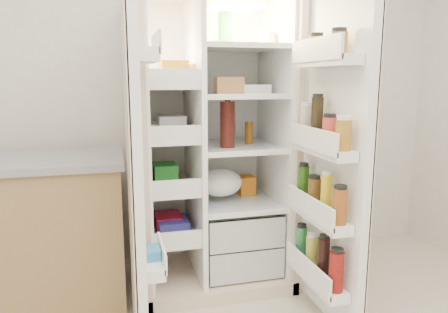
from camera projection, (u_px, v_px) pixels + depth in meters
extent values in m
cube|color=silver|center=(171.00, 71.00, 2.89)|extent=(4.00, 0.02, 2.70)
cube|color=beige|center=(201.00, 137.00, 2.95)|extent=(0.92, 0.04, 1.80)
cube|color=beige|center=(140.00, 147.00, 2.52)|extent=(0.04, 0.70, 1.80)
cube|color=beige|center=(278.00, 141.00, 2.75)|extent=(0.04, 0.70, 1.80)
cube|color=beige|center=(212.00, 273.00, 2.79)|extent=(0.92, 0.70, 0.08)
cube|color=white|center=(202.00, 135.00, 2.92)|extent=(0.84, 0.02, 1.68)
cube|color=white|center=(145.00, 143.00, 2.53)|extent=(0.02, 0.62, 1.68)
cube|color=white|center=(273.00, 138.00, 2.74)|extent=(0.02, 0.62, 1.68)
cube|color=white|center=(194.00, 141.00, 2.60)|extent=(0.03, 0.62, 1.68)
cube|color=#B9C2BF|center=(236.00, 251.00, 2.78)|extent=(0.47, 0.52, 0.19)
cube|color=#B9C2BF|center=(236.00, 222.00, 2.75)|extent=(0.47, 0.52, 0.19)
cube|color=#FFD18C|center=(234.00, 8.00, 2.58)|extent=(0.30, 0.30, 0.02)
cube|color=white|center=(171.00, 232.00, 2.67)|extent=(0.28, 0.58, 0.02)
cube|color=white|center=(170.00, 185.00, 2.61)|extent=(0.28, 0.58, 0.02)
cube|color=white|center=(169.00, 137.00, 2.56)|extent=(0.28, 0.58, 0.02)
cube|color=white|center=(168.00, 87.00, 2.51)|extent=(0.28, 0.58, 0.02)
cube|color=white|center=(235.00, 201.00, 2.74)|extent=(0.49, 0.58, 0.01)
cube|color=white|center=(236.00, 146.00, 2.68)|extent=(0.49, 0.58, 0.01)
cube|color=white|center=(236.00, 95.00, 2.62)|extent=(0.49, 0.58, 0.02)
cube|color=white|center=(236.00, 48.00, 2.57)|extent=(0.49, 0.58, 0.02)
cube|color=#B81A36|center=(171.00, 223.00, 2.66)|extent=(0.16, 0.20, 0.10)
cube|color=green|center=(170.00, 174.00, 2.60)|extent=(0.14, 0.18, 0.12)
cube|color=white|center=(169.00, 130.00, 2.55)|extent=(0.20, 0.22, 0.07)
cube|color=gold|center=(167.00, 73.00, 2.49)|extent=(0.15, 0.16, 0.14)
cube|color=#3A39AC|center=(171.00, 223.00, 2.66)|extent=(0.18, 0.20, 0.09)
cube|color=orange|center=(170.00, 176.00, 2.60)|extent=(0.14, 0.18, 0.10)
cube|color=silver|center=(169.00, 126.00, 2.55)|extent=(0.16, 0.16, 0.12)
sphere|color=orange|center=(221.00, 266.00, 2.69)|extent=(0.07, 0.07, 0.07)
sphere|color=orange|center=(232.00, 262.00, 2.75)|extent=(0.07, 0.07, 0.07)
sphere|color=orange|center=(249.00, 263.00, 2.74)|extent=(0.07, 0.07, 0.07)
sphere|color=orange|center=(223.00, 257.00, 2.83)|extent=(0.07, 0.07, 0.07)
sphere|color=orange|center=(238.00, 256.00, 2.84)|extent=(0.07, 0.07, 0.07)
sphere|color=orange|center=(254.00, 257.00, 2.83)|extent=(0.07, 0.07, 0.07)
ellipsoid|color=#456F25|center=(235.00, 218.00, 2.77)|extent=(0.26, 0.24, 0.11)
cylinder|color=#40120D|center=(227.00, 124.00, 2.56)|extent=(0.09, 0.09, 0.28)
cylinder|color=brown|center=(249.00, 133.00, 2.70)|extent=(0.05, 0.05, 0.14)
cube|color=#268D32|center=(225.00, 29.00, 2.48)|extent=(0.07, 0.07, 0.20)
cylinder|color=white|center=(267.00, 40.00, 2.57)|extent=(0.10, 0.10, 0.09)
cylinder|color=#AE7028|center=(230.00, 40.00, 2.61)|extent=(0.07, 0.07, 0.09)
cube|color=white|center=(252.00, 89.00, 2.62)|extent=(0.22, 0.09, 0.06)
cube|color=#AD7945|center=(229.00, 86.00, 2.54)|extent=(0.17, 0.09, 0.10)
ellipsoid|color=white|center=(221.00, 188.00, 2.69)|extent=(0.27, 0.25, 0.17)
cube|color=orange|center=(246.00, 185.00, 2.87)|extent=(0.10, 0.13, 0.13)
cube|color=white|center=(135.00, 165.00, 1.99)|extent=(0.05, 0.40, 1.72)
cube|color=beige|center=(129.00, 165.00, 1.98)|extent=(0.01, 0.40, 1.72)
cube|color=white|center=(153.00, 263.00, 2.09)|extent=(0.09, 0.32, 0.06)
cube|color=white|center=(147.00, 56.00, 1.91)|extent=(0.09, 0.32, 0.06)
cube|color=#338CCC|center=(153.00, 257.00, 2.09)|extent=(0.07, 0.12, 0.10)
cube|color=white|center=(336.00, 158.00, 2.15)|extent=(0.05, 0.58, 1.72)
cube|color=beige|center=(341.00, 158.00, 2.16)|extent=(0.01, 0.58, 1.72)
cube|color=white|center=(316.00, 277.00, 2.25)|extent=(0.11, 0.50, 0.05)
cube|color=white|center=(319.00, 216.00, 2.19)|extent=(0.11, 0.50, 0.05)
cube|color=white|center=(321.00, 149.00, 2.12)|extent=(0.11, 0.50, 0.05)
cube|color=white|center=(325.00, 61.00, 2.05)|extent=(0.11, 0.50, 0.05)
cylinder|color=maroon|center=(336.00, 272.00, 2.04)|extent=(0.07, 0.07, 0.20)
cylinder|color=black|center=(323.00, 259.00, 2.16)|extent=(0.06, 0.06, 0.22)
cylinder|color=#A6A637|center=(312.00, 252.00, 2.28)|extent=(0.06, 0.06, 0.18)
cylinder|color=#25713B|center=(301.00, 243.00, 2.41)|extent=(0.06, 0.06, 0.19)
cylinder|color=brown|center=(340.00, 206.00, 1.98)|extent=(0.07, 0.07, 0.17)
cylinder|color=gold|center=(326.00, 195.00, 2.10)|extent=(0.06, 0.06, 0.21)
cylinder|color=brown|center=(314.00, 193.00, 2.22)|extent=(0.07, 0.07, 0.16)
cylinder|color=#234F12|center=(303.00, 184.00, 2.34)|extent=(0.06, 0.06, 0.20)
cylinder|color=#9C6922|center=(343.00, 135.00, 1.92)|extent=(0.07, 0.07, 0.14)
cylinder|color=#B63C2E|center=(329.00, 132.00, 2.04)|extent=(0.07, 0.07, 0.14)
cylinder|color=black|center=(317.00, 120.00, 2.16)|extent=(0.06, 0.06, 0.23)
cylinder|color=#BEB89D|center=(306.00, 123.00, 2.28)|extent=(0.06, 0.06, 0.18)
cylinder|color=brown|center=(339.00, 43.00, 1.92)|extent=(0.08, 0.08, 0.10)
cylinder|color=olive|center=(316.00, 47.00, 2.13)|extent=(0.08, 0.08, 0.10)
cube|color=olive|center=(16.00, 238.00, 2.38)|extent=(1.16, 0.60, 0.83)
cube|color=gray|center=(9.00, 162.00, 2.30)|extent=(1.20, 0.64, 0.04)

